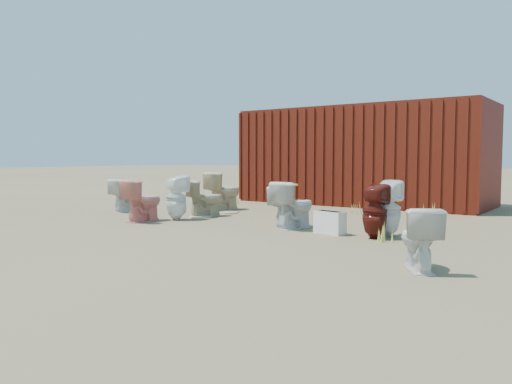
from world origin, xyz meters
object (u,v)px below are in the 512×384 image
Objects in this scene: toilet_back_e at (388,208)px; loose_tank at (330,222)px; toilet_front_maroon at (375,212)px; toilet_front_c at (294,205)px; shipping_container at (363,156)px; toilet_front_a at (125,195)px; toilet_front_pink at (143,200)px; toilet_back_beige_left at (224,191)px; toilet_front_e at (419,238)px; toilet_back_yellowlid at (287,206)px; toilet_back_beige_right at (206,198)px; toilet_back_a at (176,198)px.

toilet_back_e reaches higher than loose_tank.
toilet_front_c is at bearing -8.12° from toilet_front_maroon.
shipping_container is 8.50× the size of toilet_front_a.
toilet_front_pink is 0.91× the size of toilet_back_beige_left.
toilet_front_e is 0.95× the size of toilet_back_yellowlid.
toilet_front_pink is 2.39m from toilet_back_beige_left.
toilet_front_a reaches higher than toilet_back_yellowlid.
toilet_front_e is (1.16, -1.63, -0.06)m from toilet_front_maroon.
toilet_front_pink is 2.69m from toilet_back_yellowlid.
toilet_front_pink is 0.93× the size of toilet_back_e.
toilet_front_maroon is at bearing 75.18° from toilet_back_e.
toilet_front_pink is 1.07× the size of toilet_back_beige_right.
toilet_front_pink is at bearing -107.22° from shipping_container.
toilet_front_e reaches higher than loose_tank.
shipping_container reaches higher than toilet_back_yellowlid.
toilet_front_c is at bearing 2.27° from toilet_back_e.
toilet_front_maroon reaches higher than toilet_back_beige_right.
shipping_container is 12.00× the size of loose_tank.
toilet_front_a is 1.01× the size of toilet_back_yellowlid.
toilet_back_a reaches higher than toilet_front_maroon.
toilet_back_beige_left is at bearing -65.77° from toilet_back_a.
toilet_front_maroon is at bearing -174.30° from toilet_front_pink.
toilet_front_e is 0.79× the size of toilet_back_a.
toilet_front_maroon is 1.57× the size of loose_tank.
toilet_front_maroon reaches higher than toilet_front_pink.
toilet_back_beige_left reaches higher than toilet_front_c.
toilet_back_a is 1.93m from toilet_back_beige_left.
toilet_back_a is 0.98× the size of toilet_back_beige_left.
toilet_front_pink is 2.84m from toilet_front_c.
shipping_container is 4.91m from toilet_back_yellowlid.
toilet_front_e is at bearing 118.11° from toilet_back_e.
toilet_back_a is 3.96m from toilet_back_e.
toilet_front_e is 0.80× the size of toilet_back_e.
loose_tank is (3.54, -1.71, -0.25)m from toilet_back_beige_left.
shipping_container is at bearing -68.96° from toilet_front_c.
shipping_container reaches higher than toilet_back_beige_left.
toilet_front_c is 0.92× the size of toilet_back_a.
shipping_container is 6.01m from toilet_front_pink.
toilet_front_a is at bearing -169.58° from loose_tank.
shipping_container is 3.85m from toilet_back_beige_left.
toilet_front_e is 5.42m from toilet_back_beige_right.
toilet_back_beige_right is (-3.78, 0.59, -0.03)m from toilet_front_maroon.
toilet_front_maroon is at bearing 167.72° from toilet_back_yellowlid.
loose_tank is (3.12, 0.17, -0.24)m from toilet_back_a.
toilet_back_yellowlid is (2.53, 0.92, -0.04)m from toilet_front_pink.
toilet_front_maroon is 3.86m from toilet_back_a.
toilet_front_pink reaches higher than toilet_front_a.
toilet_front_c is (0.94, -4.82, -0.81)m from shipping_container.
toilet_front_pink reaches higher than toilet_front_e.
toilet_back_beige_right is at bearing -8.84° from toilet_front_maroon.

